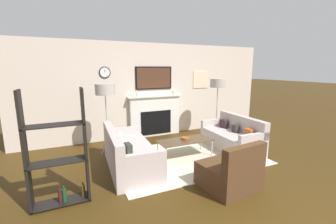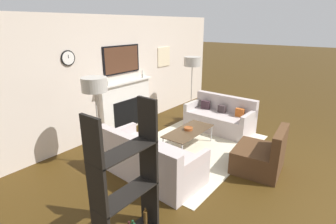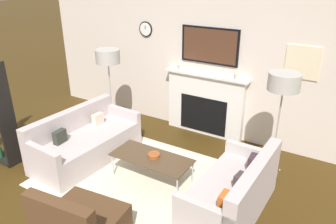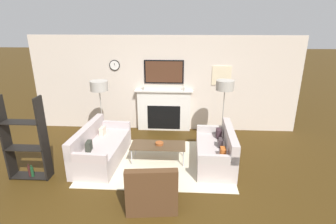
{
  "view_description": "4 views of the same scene",
  "coord_description": "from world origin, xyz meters",
  "px_view_note": "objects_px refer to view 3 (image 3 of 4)",
  "views": [
    {
      "loc": [
        -2.37,
        -1.16,
        2.0
      ],
      "look_at": [
        -0.2,
        3.57,
        0.98
      ],
      "focal_mm": 24.0,
      "sensor_mm": 36.0,
      "label": 1
    },
    {
      "loc": [
        -4.26,
        0.36,
        2.52
      ],
      "look_at": [
        -0.14,
        3.53,
        0.75
      ],
      "focal_mm": 28.0,
      "sensor_mm": 36.0,
      "label": 2
    },
    {
      "loc": [
        2.39,
        -0.37,
        2.98
      ],
      "look_at": [
        0.08,
        3.43,
        1.02
      ],
      "focal_mm": 35.0,
      "sensor_mm": 36.0,
      "label": 3
    },
    {
      "loc": [
        0.53,
        -2.24,
        3.04
      ],
      "look_at": [
        0.2,
        3.51,
        1.05
      ],
      "focal_mm": 28.0,
      "sensor_mm": 36.0,
      "label": 4
    }
  ],
  "objects_px": {
    "floor_lamp_left": "(108,57)",
    "couch_right": "(233,194)",
    "coffee_table": "(152,158)",
    "couch_left": "(85,143)",
    "decorative_bowl": "(154,155)",
    "floor_lamp_right": "(284,83)"
  },
  "relations": [
    {
      "from": "decorative_bowl",
      "to": "floor_lamp_right",
      "type": "bearing_deg",
      "value": 30.94
    },
    {
      "from": "coffee_table",
      "to": "decorative_bowl",
      "type": "relative_size",
      "value": 6.42
    },
    {
      "from": "floor_lamp_left",
      "to": "couch_right",
      "type": "bearing_deg",
      "value": -19.18
    },
    {
      "from": "couch_right",
      "to": "decorative_bowl",
      "type": "height_order",
      "value": "couch_right"
    },
    {
      "from": "coffee_table",
      "to": "floor_lamp_right",
      "type": "height_order",
      "value": "floor_lamp_right"
    },
    {
      "from": "couch_left",
      "to": "coffee_table",
      "type": "relative_size",
      "value": 1.53
    },
    {
      "from": "decorative_bowl",
      "to": "couch_right",
      "type": "bearing_deg",
      "value": -3.72
    },
    {
      "from": "couch_left",
      "to": "floor_lamp_left",
      "type": "bearing_deg",
      "value": 103.55
    },
    {
      "from": "couch_right",
      "to": "couch_left",
      "type": "bearing_deg",
      "value": 179.93
    },
    {
      "from": "coffee_table",
      "to": "floor_lamp_left",
      "type": "relative_size",
      "value": 0.74
    },
    {
      "from": "couch_left",
      "to": "floor_lamp_left",
      "type": "xyz_separation_m",
      "value": [
        -0.24,
        1.0,
        1.22
      ]
    },
    {
      "from": "couch_right",
      "to": "floor_lamp_left",
      "type": "height_order",
      "value": "floor_lamp_left"
    },
    {
      "from": "couch_right",
      "to": "decorative_bowl",
      "type": "distance_m",
      "value": 1.3
    },
    {
      "from": "couch_left",
      "to": "coffee_table",
      "type": "distance_m",
      "value": 1.32
    },
    {
      "from": "couch_left",
      "to": "floor_lamp_right",
      "type": "height_order",
      "value": "floor_lamp_right"
    },
    {
      "from": "floor_lamp_right",
      "to": "floor_lamp_left",
      "type": "bearing_deg",
      "value": -180.0
    },
    {
      "from": "couch_left",
      "to": "couch_right",
      "type": "xyz_separation_m",
      "value": [
        2.63,
        -0.0,
        0.01
      ]
    },
    {
      "from": "decorative_bowl",
      "to": "floor_lamp_left",
      "type": "height_order",
      "value": "floor_lamp_left"
    },
    {
      "from": "floor_lamp_left",
      "to": "floor_lamp_right",
      "type": "xyz_separation_m",
      "value": [
        3.11,
        0.0,
        0.05
      ]
    },
    {
      "from": "decorative_bowl",
      "to": "floor_lamp_right",
      "type": "height_order",
      "value": "floor_lamp_right"
    },
    {
      "from": "couch_right",
      "to": "decorative_bowl",
      "type": "bearing_deg",
      "value": 176.28
    },
    {
      "from": "couch_left",
      "to": "coffee_table",
      "type": "height_order",
      "value": "couch_left"
    }
  ]
}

